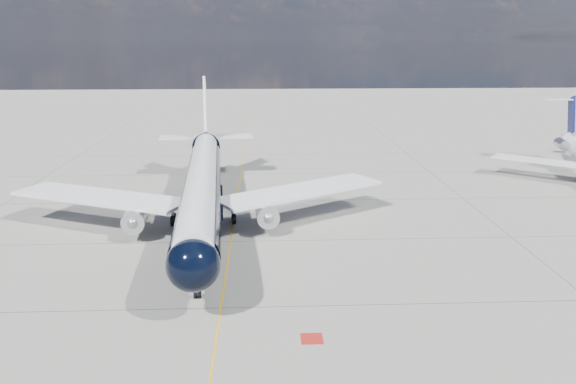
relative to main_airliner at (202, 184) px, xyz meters
name	(u,v)px	position (x,y,z in m)	size (l,w,h in m)	color
ground	(238,191)	(3.42, 13.97, -4.72)	(320.00, 320.00, 0.00)	gray
taxiway_centerline	(237,201)	(3.42, 8.97, -4.72)	(0.16, 160.00, 0.01)	#DF9F0B
red_marking	(312,339)	(10.22, -26.03, -4.72)	(1.60, 1.60, 0.01)	maroon
main_airliner	(202,184)	(0.00, 0.00, 0.00)	(43.19, 52.70, 15.22)	black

